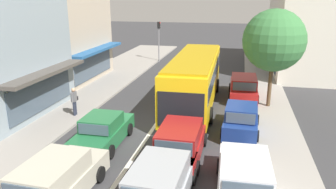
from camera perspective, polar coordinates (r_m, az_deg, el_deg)
ground_plane at (r=17.74m, az=-2.43°, el=-5.67°), size 140.00×140.00×0.00m
lane_centre_line at (r=21.38m, az=0.32°, el=-1.65°), size 0.20×28.00×0.01m
sidewalk_left at (r=25.38m, az=-13.88°, el=1.00°), size 5.20×44.00×0.14m
kerb_right at (r=22.92m, az=16.75°, el=-0.96°), size 2.80×44.00×0.12m
shopfront_mid_block at (r=28.06m, az=-18.89°, el=10.39°), size 7.14×8.24×8.13m
building_right_far at (r=33.76m, az=25.25°, el=10.64°), size 9.62×13.87×8.10m
city_bus at (r=20.67m, az=4.67°, el=3.06°), size 2.89×10.90×3.23m
wagon_adjacent_lane_lead at (r=11.36m, az=-1.35°, el=-15.38°), size 2.04×4.55×1.58m
wagon_behind_bus_mid at (r=12.13m, az=-18.89°, el=-14.11°), size 2.07×4.57×1.58m
wagon_adjacent_lane_trail at (r=14.20m, az=2.20°, el=-8.38°), size 1.94×4.50×1.58m
sedan_queue_far_back at (r=15.80m, az=-11.26°, el=-6.33°), size 1.92×4.21×1.47m
parked_wagon_kerb_front at (r=11.96m, az=13.09°, el=-14.05°), size 2.05×4.56×1.58m
parked_hatchback_kerb_second at (r=17.19m, az=12.60°, el=-4.31°), size 1.93×3.76×1.54m
parked_wagon_kerb_third at (r=22.99m, az=12.99°, el=1.17°), size 2.02×4.54×1.58m
traffic_light_downstreet at (r=34.70m, az=-1.61°, el=10.36°), size 0.33×0.24×4.20m
street_tree_right at (r=20.72m, az=17.99°, el=8.93°), size 3.72×3.72×6.09m
pedestrian_with_handbag_near at (r=19.52m, az=-16.02°, el=-0.88°), size 0.29×0.65×1.63m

